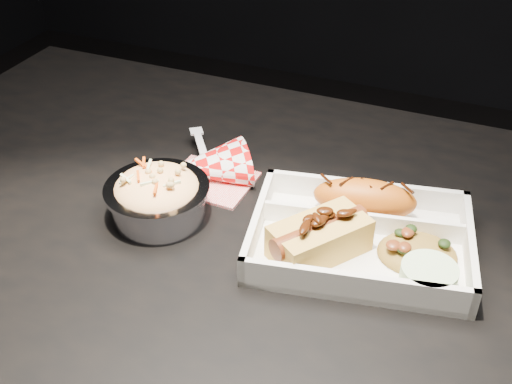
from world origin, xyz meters
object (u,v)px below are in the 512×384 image
(dining_table, at_px, (256,301))
(foil_coleslaw_cup, at_px, (157,195))
(napkin_fork, at_px, (207,166))
(hotdog, at_px, (320,235))
(food_tray, at_px, (360,241))
(fried_pastry, at_px, (365,199))

(dining_table, xyz_separation_m, foil_coleslaw_cup, (-0.13, 0.01, 0.12))
(napkin_fork, bearing_deg, hotdog, 26.37)
(food_tray, relative_size, foil_coleslaw_cup, 2.17)
(hotdog, bearing_deg, foil_coleslaw_cup, 126.10)
(fried_pastry, distance_m, hotdog, 0.09)
(hotdog, bearing_deg, napkin_fork, 97.82)
(dining_table, relative_size, hotdog, 9.69)
(dining_table, xyz_separation_m, hotdog, (0.07, 0.01, 0.12))
(dining_table, height_order, food_tray, food_tray)
(fried_pastry, xyz_separation_m, foil_coleslaw_cup, (-0.24, -0.09, 0.00))
(hotdog, distance_m, napkin_fork, 0.22)
(fried_pastry, height_order, foil_coleslaw_cup, foil_coleslaw_cup)
(fried_pastry, distance_m, foil_coleslaw_cup, 0.25)
(food_tray, height_order, foil_coleslaw_cup, foil_coleslaw_cup)
(hotdog, height_order, foil_coleslaw_cup, foil_coleslaw_cup)
(dining_table, bearing_deg, food_tray, 20.52)
(dining_table, relative_size, food_tray, 4.29)
(fried_pastry, bearing_deg, dining_table, -136.72)
(dining_table, distance_m, fried_pastry, 0.19)
(foil_coleslaw_cup, height_order, napkin_fork, foil_coleslaw_cup)
(dining_table, xyz_separation_m, napkin_fork, (-0.12, 0.11, 0.11))
(dining_table, bearing_deg, napkin_fork, 137.14)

